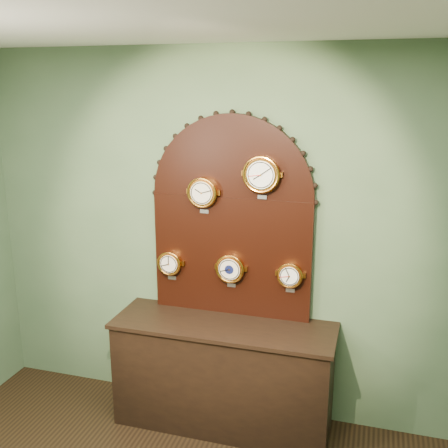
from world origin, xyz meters
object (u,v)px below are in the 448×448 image
(roman_clock, at_px, (203,192))
(barometer, at_px, (230,268))
(display_board, at_px, (232,211))
(tide_clock, at_px, (290,275))
(hygrometer, at_px, (170,263))
(arabic_clock, at_px, (262,174))
(shop_counter, at_px, (223,376))

(roman_clock, distance_m, barometer, 0.60)
(barometer, bearing_deg, display_board, 98.10)
(tide_clock, bearing_deg, hygrometer, -180.00)
(arabic_clock, height_order, hygrometer, arabic_clock)
(barometer, relative_size, tide_clock, 1.13)
(roman_clock, bearing_deg, arabic_clock, -0.13)
(hygrometer, distance_m, barometer, 0.48)
(tide_clock, bearing_deg, display_board, 171.79)
(roman_clock, bearing_deg, shop_counter, -37.47)
(display_board, relative_size, tide_clock, 6.39)
(arabic_clock, bearing_deg, hygrometer, 179.84)
(roman_clock, relative_size, barometer, 1.02)
(roman_clock, height_order, tide_clock, roman_clock)
(display_board, bearing_deg, tide_clock, -8.21)
(tide_clock, bearing_deg, arabic_clock, -179.49)
(arabic_clock, bearing_deg, roman_clock, 179.87)
(shop_counter, xyz_separation_m, roman_clock, (-0.20, 0.15, 1.37))
(hygrometer, bearing_deg, display_board, 7.95)
(shop_counter, xyz_separation_m, hygrometer, (-0.47, 0.15, 0.80))
(display_board, bearing_deg, roman_clock, -161.61)
(shop_counter, relative_size, display_board, 1.05)
(barometer, xyz_separation_m, tide_clock, (0.44, 0.00, -0.01))
(display_board, xyz_separation_m, roman_clock, (-0.20, -0.07, 0.14))
(arabic_clock, xyz_separation_m, hygrometer, (-0.70, 0.00, -0.72))
(shop_counter, bearing_deg, hygrometer, 161.80)
(tide_clock, bearing_deg, roman_clock, -179.91)
(shop_counter, bearing_deg, arabic_clock, 33.29)
(roman_clock, distance_m, hygrometer, 0.63)
(shop_counter, distance_m, hygrometer, 0.94)
(roman_clock, distance_m, tide_clock, 0.86)
(hygrometer, relative_size, barometer, 0.89)
(arabic_clock, bearing_deg, display_board, 163.79)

